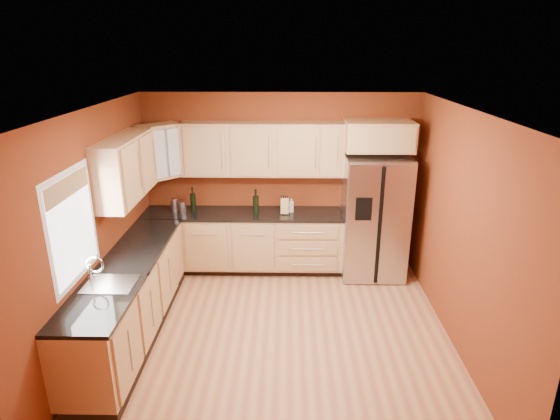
# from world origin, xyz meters

# --- Properties ---
(floor) EXTENTS (4.00, 4.00, 0.00)m
(floor) POSITION_xyz_m (0.00, 0.00, 0.00)
(floor) COLOR #AF6744
(floor) RESTS_ON ground
(ceiling) EXTENTS (4.00, 4.00, 0.00)m
(ceiling) POSITION_xyz_m (0.00, 0.00, 2.60)
(ceiling) COLOR white
(ceiling) RESTS_ON wall_back
(wall_back) EXTENTS (4.00, 0.04, 2.60)m
(wall_back) POSITION_xyz_m (0.00, 2.00, 1.30)
(wall_back) COLOR maroon
(wall_back) RESTS_ON floor
(wall_front) EXTENTS (4.00, 0.04, 2.60)m
(wall_front) POSITION_xyz_m (0.00, -2.00, 1.30)
(wall_front) COLOR maroon
(wall_front) RESTS_ON floor
(wall_left) EXTENTS (0.04, 4.00, 2.60)m
(wall_left) POSITION_xyz_m (-2.00, 0.00, 1.30)
(wall_left) COLOR maroon
(wall_left) RESTS_ON floor
(wall_right) EXTENTS (0.04, 4.00, 2.60)m
(wall_right) POSITION_xyz_m (2.00, 0.00, 1.30)
(wall_right) COLOR maroon
(wall_right) RESTS_ON floor
(base_cabinets_back) EXTENTS (2.90, 0.60, 0.88)m
(base_cabinets_back) POSITION_xyz_m (-0.55, 1.70, 0.44)
(base_cabinets_back) COLOR #A78151
(base_cabinets_back) RESTS_ON floor
(base_cabinets_left) EXTENTS (0.60, 2.80, 0.88)m
(base_cabinets_left) POSITION_xyz_m (-1.70, 0.00, 0.44)
(base_cabinets_left) COLOR #A78151
(base_cabinets_left) RESTS_ON floor
(countertop_back) EXTENTS (2.90, 0.62, 0.04)m
(countertop_back) POSITION_xyz_m (-0.55, 1.69, 0.90)
(countertop_back) COLOR black
(countertop_back) RESTS_ON base_cabinets_back
(countertop_left) EXTENTS (0.62, 2.80, 0.04)m
(countertop_left) POSITION_xyz_m (-1.69, 0.00, 0.90)
(countertop_left) COLOR black
(countertop_left) RESTS_ON base_cabinets_left
(upper_cabinets_back) EXTENTS (2.30, 0.33, 0.75)m
(upper_cabinets_back) POSITION_xyz_m (-0.25, 1.83, 1.83)
(upper_cabinets_back) COLOR #A78151
(upper_cabinets_back) RESTS_ON wall_back
(upper_cabinets_left) EXTENTS (0.33, 1.35, 0.75)m
(upper_cabinets_left) POSITION_xyz_m (-1.83, 0.72, 1.83)
(upper_cabinets_left) COLOR #A78151
(upper_cabinets_left) RESTS_ON wall_left
(corner_upper_cabinet) EXTENTS (0.67, 0.67, 0.75)m
(corner_upper_cabinet) POSITION_xyz_m (-1.67, 1.67, 1.83)
(corner_upper_cabinet) COLOR #A78151
(corner_upper_cabinet) RESTS_ON wall_back
(over_fridge_cabinet) EXTENTS (0.92, 0.60, 0.40)m
(over_fridge_cabinet) POSITION_xyz_m (1.35, 1.70, 2.05)
(over_fridge_cabinet) COLOR #A78151
(over_fridge_cabinet) RESTS_ON wall_back
(refrigerator) EXTENTS (0.90, 0.75, 1.78)m
(refrigerator) POSITION_xyz_m (1.35, 1.62, 0.89)
(refrigerator) COLOR #BCBCC2
(refrigerator) RESTS_ON floor
(window) EXTENTS (0.03, 0.90, 1.00)m
(window) POSITION_xyz_m (-1.98, -0.50, 1.55)
(window) COLOR white
(window) RESTS_ON wall_left
(sink_faucet) EXTENTS (0.50, 0.42, 0.30)m
(sink_faucet) POSITION_xyz_m (-1.69, -0.50, 1.07)
(sink_faucet) COLOR white
(sink_faucet) RESTS_ON countertop_left
(canister_left) EXTENTS (0.14, 0.14, 0.17)m
(canister_left) POSITION_xyz_m (-1.41, 1.67, 1.01)
(canister_left) COLOR #BCBCC2
(canister_left) RESTS_ON countertop_back
(canister_right) EXTENTS (0.14, 0.14, 0.20)m
(canister_right) POSITION_xyz_m (-1.54, 1.74, 1.02)
(canister_right) COLOR #BCBCC2
(canister_right) RESTS_ON countertop_back
(wine_bottle_a) EXTENTS (0.09, 0.09, 0.36)m
(wine_bottle_a) POSITION_xyz_m (-1.27, 1.75, 1.10)
(wine_bottle_a) COLOR black
(wine_bottle_a) RESTS_ON countertop_back
(wine_bottle_b) EXTENTS (0.11, 0.11, 0.37)m
(wine_bottle_b) POSITION_xyz_m (-0.35, 1.63, 1.11)
(wine_bottle_b) COLOR black
(wine_bottle_b) RESTS_ON countertop_back
(knife_block) EXTENTS (0.11, 0.10, 0.23)m
(knife_block) POSITION_xyz_m (0.07, 1.67, 1.03)
(knife_block) COLOR tan
(knife_block) RESTS_ON countertop_back
(soap_dispenser) EXTENTS (0.09, 0.09, 0.20)m
(soap_dispenser) POSITION_xyz_m (0.16, 1.72, 1.02)
(soap_dispenser) COLOR white
(soap_dispenser) RESTS_ON countertop_back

